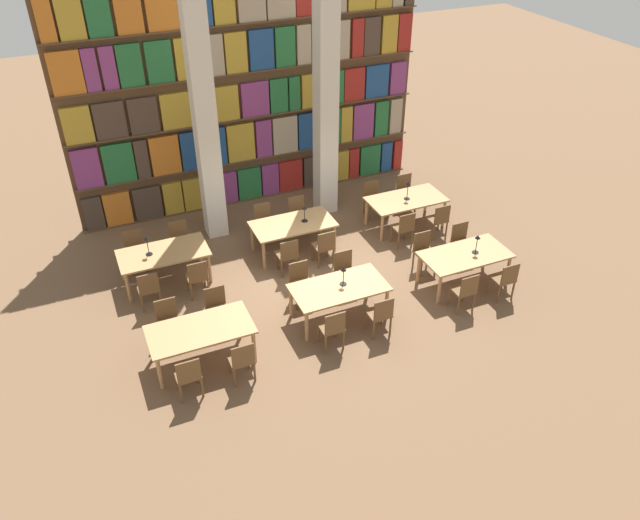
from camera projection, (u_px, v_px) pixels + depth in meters
name	position (u px, v px, depth m)	size (l,w,h in m)	color
ground_plane	(318.00, 282.00, 13.28)	(40.00, 40.00, 0.00)	brown
bookshelf_bank	(249.00, 97.00, 14.89)	(8.73, 0.35, 5.50)	brown
pillar_left	(204.00, 112.00, 13.26)	(0.47, 0.47, 6.00)	silver
pillar_center	(326.00, 94.00, 14.19)	(0.47, 0.47, 6.00)	silver
reading_table_0	(200.00, 332.00, 10.97)	(1.84, 0.96, 0.74)	tan
chair_0	(188.00, 375.00, 10.35)	(0.42, 0.40, 0.88)	brown
chair_1	(169.00, 320.00, 11.51)	(0.42, 0.40, 0.88)	brown
chair_2	(242.00, 359.00, 10.66)	(0.42, 0.40, 0.88)	brown
chair_3	(217.00, 308.00, 11.82)	(0.42, 0.40, 0.88)	brown
reading_table_1	(339.00, 290.00, 11.98)	(1.84, 0.96, 0.74)	tan
chair_4	(332.00, 328.00, 11.34)	(0.42, 0.40, 0.88)	brown
chair_5	(301.00, 282.00, 12.50)	(0.42, 0.40, 0.88)	brown
chair_6	(380.00, 314.00, 11.66)	(0.42, 0.40, 0.88)	brown
chair_7	(345.00, 270.00, 12.82)	(0.42, 0.40, 0.88)	brown
desk_lamp_0	(343.00, 273.00, 11.85)	(0.14, 0.14, 0.40)	black
reading_table_2	(465.00, 257.00, 12.91)	(1.84, 0.96, 0.74)	tan
chair_8	(465.00, 290.00, 12.27)	(0.42, 0.40, 0.88)	brown
chair_9	(424.00, 251.00, 13.43)	(0.42, 0.40, 0.88)	brown
chair_10	(505.00, 279.00, 12.58)	(0.42, 0.40, 0.88)	brown
chair_11	(462.00, 241.00, 13.74)	(0.42, 0.40, 0.88)	brown
desk_lamp_1	(477.00, 241.00, 12.75)	(0.14, 0.14, 0.42)	black
reading_table_3	(163.00, 255.00, 12.96)	(1.84, 0.96, 0.74)	tan
chair_12	(149.00, 288.00, 12.33)	(0.42, 0.40, 0.88)	brown
chair_13	(135.00, 249.00, 13.49)	(0.42, 0.40, 0.88)	brown
chair_14	(197.00, 276.00, 12.65)	(0.42, 0.40, 0.88)	brown
chair_15	(180.00, 239.00, 13.81)	(0.42, 0.40, 0.88)	brown
desk_lamp_2	(147.00, 242.00, 12.68)	(0.14, 0.14, 0.44)	black
reading_table_4	(293.00, 226.00, 13.92)	(1.84, 0.96, 0.74)	tan
chair_16	(288.00, 255.00, 13.30)	(0.42, 0.40, 0.88)	brown
chair_17	(264.00, 221.00, 14.46)	(0.42, 0.40, 0.88)	brown
chair_18	(324.00, 246.00, 13.58)	(0.42, 0.40, 0.88)	brown
chair_19	(298.00, 213.00, 14.74)	(0.42, 0.40, 0.88)	brown
desk_lamp_3	(304.00, 211.00, 13.80)	(0.14, 0.14, 0.39)	black
reading_table_5	(406.00, 202.00, 14.85)	(1.84, 0.96, 0.74)	tan
chair_20	(404.00, 227.00, 14.21)	(0.42, 0.40, 0.88)	brown
chair_21	(373.00, 198.00, 15.37)	(0.42, 0.40, 0.88)	brown
chair_22	(439.00, 219.00, 14.52)	(0.42, 0.40, 0.88)	brown
chair_23	(406.00, 191.00, 15.68)	(0.42, 0.40, 0.88)	brown
desk_lamp_4	(408.00, 188.00, 14.62)	(0.14, 0.14, 0.46)	black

